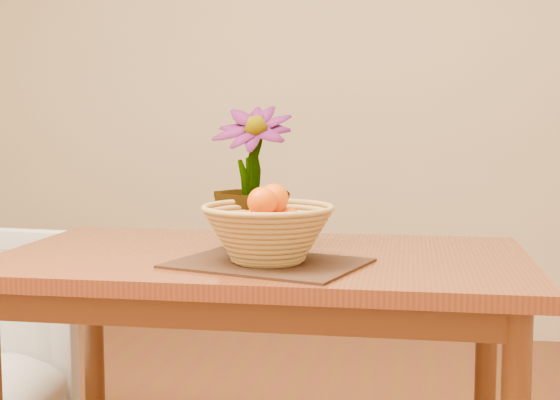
# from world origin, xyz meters

# --- Properties ---
(wall_back) EXTENTS (4.00, 0.02, 2.70)m
(wall_back) POSITION_xyz_m (0.00, 2.25, 1.35)
(wall_back) COLOR beige
(wall_back) RESTS_ON floor
(table) EXTENTS (1.40, 0.80, 0.75)m
(table) POSITION_xyz_m (0.00, 0.30, 0.66)
(table) COLOR maroon
(table) RESTS_ON floor
(placemat) EXTENTS (0.53, 0.45, 0.01)m
(placemat) POSITION_xyz_m (0.04, 0.15, 0.75)
(placemat) COLOR #321A12
(placemat) RESTS_ON table
(wicker_basket) EXTENTS (0.33, 0.33, 0.13)m
(wicker_basket) POSITION_xyz_m (0.04, 0.15, 0.82)
(wicker_basket) COLOR tan
(wicker_basket) RESTS_ON placemat
(orange_pile) EXTENTS (0.16, 0.17, 0.14)m
(orange_pile) POSITION_xyz_m (0.04, 0.15, 0.87)
(orange_pile) COLOR #EE5003
(orange_pile) RESTS_ON wicker_basket
(potted_plant) EXTENTS (0.23, 0.23, 0.39)m
(potted_plant) POSITION_xyz_m (-0.04, 0.36, 0.95)
(potted_plant) COLOR #214E16
(potted_plant) RESTS_ON table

